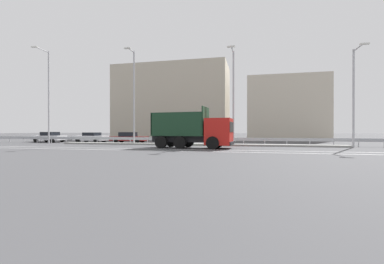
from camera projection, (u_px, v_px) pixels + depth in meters
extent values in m
plane|color=#424244|center=(184.00, 147.00, 23.85)|extent=(320.00, 320.00, 0.00)
cube|color=silver|center=(187.00, 149.00, 20.52)|extent=(53.52, 0.16, 0.01)
cube|color=silver|center=(181.00, 151.00, 18.76)|extent=(53.52, 0.16, 0.01)
cube|color=gray|center=(191.00, 144.00, 26.38)|extent=(29.44, 1.10, 0.18)
cube|color=#9EA0A5|center=(193.00, 139.00, 27.60)|extent=(53.52, 0.04, 0.32)
cylinder|color=#ADADB2|center=(10.00, 140.00, 33.09)|extent=(0.09, 0.09, 0.62)
cylinder|color=#ADADB2|center=(23.00, 140.00, 32.61)|extent=(0.09, 0.09, 0.62)
cylinder|color=#ADADB2|center=(37.00, 140.00, 32.13)|extent=(0.09, 0.09, 0.62)
cylinder|color=#ADADB2|center=(51.00, 140.00, 31.66)|extent=(0.09, 0.09, 0.62)
cylinder|color=#ADADB2|center=(66.00, 141.00, 31.18)|extent=(0.09, 0.09, 0.62)
cylinder|color=#ADADB2|center=(81.00, 141.00, 30.70)|extent=(0.09, 0.09, 0.62)
cylinder|color=#ADADB2|center=(97.00, 141.00, 30.22)|extent=(0.09, 0.09, 0.62)
cylinder|color=#ADADB2|center=(113.00, 141.00, 29.75)|extent=(0.09, 0.09, 0.62)
cylinder|color=#ADADB2|center=(130.00, 141.00, 29.27)|extent=(0.09, 0.09, 0.62)
cylinder|color=#ADADB2|center=(147.00, 141.00, 28.79)|extent=(0.09, 0.09, 0.62)
cylinder|color=#ADADB2|center=(165.00, 142.00, 28.31)|extent=(0.09, 0.09, 0.62)
cylinder|color=#ADADB2|center=(184.00, 142.00, 27.84)|extent=(0.09, 0.09, 0.62)
cylinder|color=#ADADB2|center=(203.00, 142.00, 27.36)|extent=(0.09, 0.09, 0.62)
cylinder|color=#ADADB2|center=(223.00, 142.00, 26.88)|extent=(0.09, 0.09, 0.62)
cylinder|color=#ADADB2|center=(243.00, 142.00, 26.40)|extent=(0.09, 0.09, 0.62)
cylinder|color=#ADADB2|center=(265.00, 143.00, 25.93)|extent=(0.09, 0.09, 0.62)
cylinder|color=#ADADB2|center=(287.00, 143.00, 25.45)|extent=(0.09, 0.09, 0.62)
cylinder|color=#ADADB2|center=(310.00, 143.00, 24.97)|extent=(0.09, 0.09, 0.62)
cylinder|color=#ADADB2|center=(334.00, 143.00, 24.50)|extent=(0.09, 0.09, 0.62)
cylinder|color=#ADADB2|center=(358.00, 143.00, 24.02)|extent=(0.09, 0.09, 0.62)
cylinder|color=#ADADB2|center=(384.00, 144.00, 23.54)|extent=(0.09, 0.09, 0.62)
cube|color=red|center=(219.00, 132.00, 21.58)|extent=(2.21, 2.55, 2.22)
cube|color=black|center=(232.00, 127.00, 21.29)|extent=(0.15, 2.09, 0.83)
cube|color=black|center=(232.00, 143.00, 21.28)|extent=(0.24, 2.39, 0.24)
cube|color=black|center=(180.00, 139.00, 22.56)|extent=(4.90, 1.62, 0.53)
cube|color=#193823|center=(180.00, 135.00, 22.56)|extent=(4.77, 2.60, 0.12)
cube|color=#193823|center=(184.00, 124.00, 23.63)|extent=(4.64, 0.37, 1.89)
cube|color=#193823|center=(176.00, 123.00, 21.48)|extent=(4.64, 0.37, 1.89)
cube|color=#193823|center=(205.00, 121.00, 21.91)|extent=(0.24, 2.34, 2.36)
cube|color=#193823|center=(157.00, 124.00, 23.19)|extent=(0.24, 2.34, 1.89)
cylinder|color=black|center=(218.00, 142.00, 22.82)|extent=(1.06, 0.38, 1.04)
cylinder|color=black|center=(213.00, 143.00, 20.53)|extent=(1.06, 0.38, 1.04)
cylinder|color=black|center=(188.00, 141.00, 23.60)|extent=(1.06, 0.38, 1.04)
cylinder|color=black|center=(180.00, 142.00, 21.31)|extent=(1.06, 0.38, 1.04)
cylinder|color=black|center=(171.00, 141.00, 24.08)|extent=(1.06, 0.38, 1.04)
cylinder|color=black|center=(161.00, 142.00, 21.79)|extent=(1.06, 0.38, 1.04)
cylinder|color=white|center=(179.00, 143.00, 26.66)|extent=(0.16, 0.16, 0.37)
cylinder|color=black|center=(179.00, 140.00, 26.66)|extent=(0.16, 0.16, 0.37)
cylinder|color=white|center=(179.00, 136.00, 26.66)|extent=(0.16, 0.16, 0.37)
cylinder|color=black|center=(179.00, 133.00, 26.66)|extent=(0.16, 0.16, 0.37)
cylinder|color=white|center=(179.00, 129.00, 26.66)|extent=(0.16, 0.16, 0.37)
cylinder|color=#1E4CB2|center=(179.00, 124.00, 26.66)|extent=(0.78, 0.03, 0.78)
cylinder|color=white|center=(179.00, 124.00, 26.66)|extent=(0.85, 0.02, 0.85)
cylinder|color=#ADADB2|center=(49.00, 97.00, 30.02)|extent=(0.18, 0.18, 10.82)
cylinder|color=#ADADB2|center=(42.00, 50.00, 28.87)|extent=(0.32, 2.27, 0.10)
cube|color=silver|center=(34.00, 47.00, 27.75)|extent=(0.72, 0.27, 0.12)
cylinder|color=#ADADB2|center=(134.00, 98.00, 27.86)|extent=(0.18, 0.18, 10.18)
cylinder|color=#ADADB2|center=(131.00, 50.00, 27.02)|extent=(0.19, 1.68, 0.10)
cube|color=silver|center=(127.00, 48.00, 26.19)|extent=(0.71, 0.24, 0.12)
cylinder|color=#ADADB2|center=(233.00, 99.00, 25.38)|extent=(0.18, 0.18, 9.38)
cylinder|color=#ADADB2|center=(232.00, 49.00, 24.32)|extent=(0.18, 2.17, 0.10)
cube|color=silver|center=(231.00, 47.00, 23.27)|extent=(0.71, 0.22, 0.12)
cylinder|color=#ADADB2|center=(354.00, 98.00, 23.08)|extent=(0.18, 0.18, 8.83)
cylinder|color=#ADADB2|center=(359.00, 47.00, 21.99)|extent=(0.14, 2.18, 0.10)
cube|color=silver|center=(365.00, 44.00, 20.93)|extent=(0.70, 0.21, 0.12)
cube|color=silver|center=(49.00, 138.00, 33.55)|extent=(3.97, 2.05, 0.58)
cube|color=black|center=(50.00, 134.00, 33.52)|extent=(1.70, 1.74, 0.48)
cylinder|color=black|center=(36.00, 140.00, 32.89)|extent=(0.61, 0.22, 0.60)
cylinder|color=black|center=(46.00, 140.00, 34.67)|extent=(0.61, 0.22, 0.60)
cylinder|color=black|center=(52.00, 140.00, 32.43)|extent=(0.61, 0.22, 0.60)
cylinder|color=black|center=(62.00, 140.00, 34.21)|extent=(0.61, 0.22, 0.60)
cube|color=silver|center=(91.00, 138.00, 32.34)|extent=(4.07, 1.93, 0.59)
cube|color=black|center=(92.00, 134.00, 32.31)|extent=(1.73, 1.65, 0.41)
cylinder|color=black|center=(78.00, 140.00, 31.74)|extent=(0.61, 0.22, 0.60)
cylinder|color=black|center=(86.00, 140.00, 33.43)|extent=(0.61, 0.22, 0.60)
cylinder|color=black|center=(96.00, 141.00, 31.24)|extent=(0.61, 0.22, 0.60)
cylinder|color=black|center=(104.00, 140.00, 32.94)|extent=(0.61, 0.22, 0.60)
cube|color=maroon|center=(129.00, 139.00, 31.33)|extent=(4.52, 1.99, 0.50)
cube|color=black|center=(128.00, 134.00, 31.35)|extent=(1.94, 1.63, 0.53)
cylinder|color=black|center=(142.00, 140.00, 31.91)|extent=(0.61, 0.24, 0.60)
cylinder|color=black|center=(137.00, 141.00, 30.29)|extent=(0.61, 0.24, 0.60)
cylinder|color=black|center=(122.00, 140.00, 32.37)|extent=(0.61, 0.24, 0.60)
cylinder|color=black|center=(116.00, 141.00, 30.75)|extent=(0.61, 0.24, 0.60)
cube|color=maroon|center=(176.00, 139.00, 30.10)|extent=(3.82, 1.87, 0.49)
cube|color=black|center=(175.00, 134.00, 30.12)|extent=(1.61, 1.64, 0.57)
cylinder|color=black|center=(188.00, 141.00, 30.70)|extent=(0.60, 0.20, 0.60)
cylinder|color=black|center=(184.00, 141.00, 28.98)|extent=(0.60, 0.20, 0.60)
cylinder|color=black|center=(169.00, 141.00, 31.21)|extent=(0.60, 0.20, 0.60)
cylinder|color=black|center=(164.00, 141.00, 29.50)|extent=(0.60, 0.20, 0.60)
cube|color=#B7AD99|center=(172.00, 103.00, 48.26)|extent=(20.67, 9.20, 13.48)
cube|color=beige|center=(283.00, 111.00, 43.87)|extent=(11.99, 12.88, 9.96)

